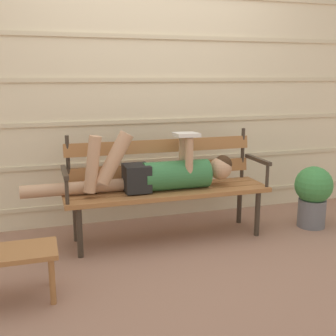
{
  "coord_description": "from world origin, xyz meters",
  "views": [
    {
      "loc": [
        -0.98,
        -3.0,
        1.33
      ],
      "look_at": [
        0.0,
        0.15,
        0.6
      ],
      "focal_mm": 44.75,
      "sensor_mm": 36.0,
      "label": 1
    }
  ],
  "objects": [
    {
      "name": "footstool",
      "position": [
        -1.13,
        -0.51,
        0.26
      ],
      "size": [
        0.44,
        0.31,
        0.32
      ],
      "color": "#9E6638",
      "rests_on": "ground"
    },
    {
      "name": "park_bench",
      "position": [
        0.0,
        0.22,
        0.47
      ],
      "size": [
        1.68,
        0.44,
        0.87
      ],
      "color": "#9E6638",
      "rests_on": "ground"
    },
    {
      "name": "ground_plane",
      "position": [
        0.0,
        0.0,
        0.0
      ],
      "size": [
        12.0,
        12.0,
        0.0
      ],
      "primitive_type": "plane",
      "color": "#936B56"
    },
    {
      "name": "reclining_person",
      "position": [
        -0.07,
        0.15,
        0.57
      ],
      "size": [
        1.7,
        0.27,
        0.51
      ],
      "color": "#33703D"
    },
    {
      "name": "potted_plant",
      "position": [
        1.31,
        0.03,
        0.31
      ],
      "size": [
        0.33,
        0.33,
        0.55
      ],
      "color": "slate",
      "rests_on": "ground"
    },
    {
      "name": "house_siding",
      "position": [
        0.0,
        0.74,
        1.11
      ],
      "size": [
        5.26,
        0.08,
        2.22
      ],
      "color": "beige",
      "rests_on": "ground"
    }
  ]
}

